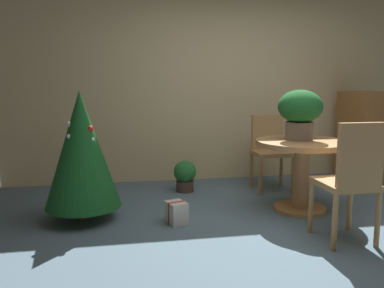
# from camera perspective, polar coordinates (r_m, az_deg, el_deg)

# --- Properties ---
(ground_plane) EXTENTS (6.60, 6.60, 0.00)m
(ground_plane) POSITION_cam_1_polar(r_m,az_deg,el_deg) (3.84, 13.71, -12.06)
(ground_plane) COLOR slate
(back_wall_panel) EXTENTS (6.00, 0.10, 2.60)m
(back_wall_panel) POSITION_cam_1_polar(r_m,az_deg,el_deg) (5.67, 4.99, 8.26)
(back_wall_panel) COLOR beige
(back_wall_panel) RESTS_ON ground_plane
(round_dining_table) EXTENTS (0.95, 0.95, 0.75)m
(round_dining_table) POSITION_cam_1_polar(r_m,az_deg,el_deg) (4.37, 15.13, -2.27)
(round_dining_table) COLOR #B27F4C
(round_dining_table) RESTS_ON ground_plane
(flower_vase) EXTENTS (0.46, 0.46, 0.52)m
(flower_vase) POSITION_cam_1_polar(r_m,az_deg,el_deg) (4.34, 14.93, 4.55)
(flower_vase) COLOR #665B51
(flower_vase) RESTS_ON round_dining_table
(wooden_chair_near) EXTENTS (0.43, 0.45, 1.03)m
(wooden_chair_near) POSITION_cam_1_polar(r_m,az_deg,el_deg) (3.59, 21.39, -4.33)
(wooden_chair_near) COLOR #B27F4C
(wooden_chair_near) RESTS_ON ground_plane
(wooden_chair_far) EXTENTS (0.46, 0.40, 0.93)m
(wooden_chair_far) POSITION_cam_1_polar(r_m,az_deg,el_deg) (5.18, 10.87, -0.47)
(wooden_chair_far) COLOR #B27F4C
(wooden_chair_far) RESTS_ON ground_plane
(holiday_tree) EXTENTS (0.73, 0.73, 1.27)m
(holiday_tree) POSITION_cam_1_polar(r_m,az_deg,el_deg) (4.05, -15.25, -0.77)
(holiday_tree) COLOR brown
(holiday_tree) RESTS_ON ground_plane
(gift_box_cream) EXTENTS (0.22, 0.25, 0.21)m
(gift_box_cream) POSITION_cam_1_polar(r_m,az_deg,el_deg) (3.96, -2.21, -9.59)
(gift_box_cream) COLOR silver
(gift_box_cream) RESTS_ON ground_plane
(wooden_cabinet) EXTENTS (0.47, 0.69, 1.21)m
(wooden_cabinet) POSITION_cam_1_polar(r_m,az_deg,el_deg) (5.90, 22.89, 0.87)
(wooden_cabinet) COLOR brown
(wooden_cabinet) RESTS_ON ground_plane
(potted_plant) EXTENTS (0.28, 0.28, 0.39)m
(potted_plant) POSITION_cam_1_polar(r_m,az_deg,el_deg) (5.02, -1.00, -4.37)
(potted_plant) COLOR #4C382D
(potted_plant) RESTS_ON ground_plane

